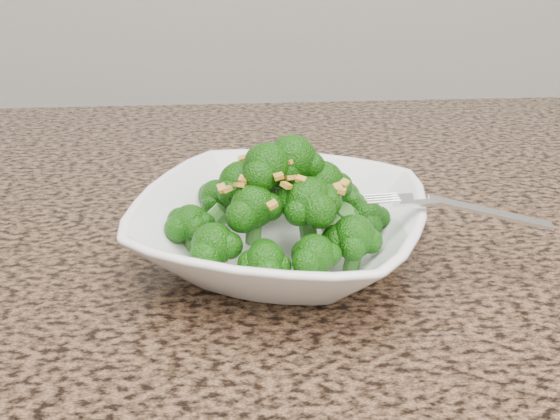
{
  "coord_description": "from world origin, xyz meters",
  "views": [
    {
      "loc": [
        -0.04,
        -0.22,
        1.2
      ],
      "look_at": [
        -0.0,
        0.32,
        0.95
      ],
      "focal_mm": 45.0,
      "sensor_mm": 36.0,
      "label": 1
    }
  ],
  "objects": [
    {
      "name": "garlic_topping",
      "position": [
        -0.0,
        0.32,
        1.03
      ],
      "size": [
        0.13,
        0.13,
        0.01
      ],
      "primitive_type": null,
      "color": "gold",
      "rests_on": "broccoli_pile"
    },
    {
      "name": "fork",
      "position": [
        0.12,
        0.29,
        0.97
      ],
      "size": [
        0.17,
        0.05,
        0.01
      ],
      "primitive_type": null,
      "rotation": [
        0.0,
        0.0,
        -0.14
      ],
      "color": "silver",
      "rests_on": "bowl"
    },
    {
      "name": "granite_counter",
      "position": [
        0.0,
        0.3,
        0.89
      ],
      "size": [
        1.64,
        1.04,
        0.03
      ],
      "primitive_type": "cube",
      "color": "brown",
      "rests_on": "cabinet"
    },
    {
      "name": "broccoli_pile",
      "position": [
        -0.0,
        0.32,
        1.0
      ],
      "size": [
        0.22,
        0.22,
        0.07
      ],
      "primitive_type": null,
      "color": "#17580A",
      "rests_on": "bowl"
    },
    {
      "name": "bowl",
      "position": [
        -0.0,
        0.32,
        0.93
      ],
      "size": [
        0.31,
        0.31,
        0.06
      ],
      "primitive_type": "imported",
      "rotation": [
        0.0,
        0.0,
        -0.34
      ],
      "color": "white",
      "rests_on": "granite_counter"
    }
  ]
}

